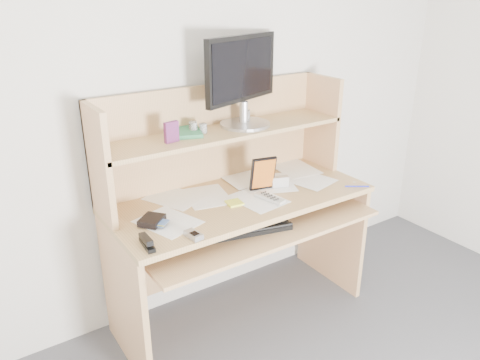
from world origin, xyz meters
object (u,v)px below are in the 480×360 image
keyboard (242,227)px  tv_remote (270,198)px  monitor (242,78)px  desk (233,201)px  game_case (263,174)px

keyboard → tv_remote: tv_remote is taller
keyboard → monitor: bearing=69.8°
desk → game_case: desk is taller
game_case → monitor: monitor is taller
tv_remote → monitor: size_ratio=0.33×
game_case → monitor: 0.52m
monitor → tv_remote: bearing=-115.4°
tv_remote → monitor: 0.65m
keyboard → tv_remote: bearing=22.8°
monitor → keyboard: bearing=-142.8°
desk → monitor: size_ratio=2.65×
tv_remote → monitor: monitor is taller
desk → tv_remote: size_ratio=8.08×
monitor → game_case: bearing=-107.0°
keyboard → game_case: 0.34m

